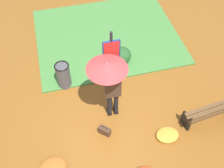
{
  "coord_description": "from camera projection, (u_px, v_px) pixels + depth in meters",
  "views": [
    {
      "loc": [
        0.86,
        3.98,
        6.4
      ],
      "look_at": [
        -0.26,
        -0.45,
        0.85
      ],
      "focal_mm": 44.62,
      "sensor_mm": 36.0,
      "label": 1
    }
  ],
  "objects": [
    {
      "name": "ground_plane",
      "position": [
        107.0,
        118.0,
        7.53
      ],
      "size": [
        18.0,
        18.0,
        0.0
      ],
      "primitive_type": "plane",
      "color": "brown"
    },
    {
      "name": "grass_verge",
      "position": [
        107.0,
        35.0,
        9.65
      ],
      "size": [
        4.8,
        4.0,
        0.05
      ],
      "color": "#47843D",
      "rests_on": "ground_plane"
    },
    {
      "name": "person_with_umbrella",
      "position": [
        110.0,
        77.0,
        6.42
      ],
      "size": [
        0.96,
        0.96,
        2.04
      ],
      "color": "black",
      "rests_on": "ground_plane"
    },
    {
      "name": "info_sign_post",
      "position": [
        111.0,
        59.0,
        6.93
      ],
      "size": [
        0.44,
        0.07,
        2.3
      ],
      "color": "black",
      "rests_on": "ground_plane"
    },
    {
      "name": "handbag",
      "position": [
        105.0,
        131.0,
        7.14
      ],
      "size": [
        0.32,
        0.31,
        0.37
      ],
      "color": "#4C3323",
      "rests_on": "ground_plane"
    },
    {
      "name": "park_bench",
      "position": [
        211.0,
        113.0,
        7.15
      ],
      "size": [
        1.4,
        0.52,
        0.75
      ],
      "color": "black",
      "rests_on": "ground_plane"
    },
    {
      "name": "trash_bin",
      "position": [
        63.0,
        75.0,
        7.95
      ],
      "size": [
        0.42,
        0.42,
        0.83
      ],
      "color": "#4C4C51",
      "rests_on": "ground_plane"
    },
    {
      "name": "shrub_cluster",
      "position": [
        120.0,
        56.0,
        8.7
      ],
      "size": [
        0.65,
        0.59,
        0.53
      ],
      "color": "#285628",
      "rests_on": "ground_plane"
    },
    {
      "name": "leaf_pile_near_person",
      "position": [
        167.0,
        135.0,
        7.13
      ],
      "size": [
        0.59,
        0.47,
        0.13
      ],
      "color": "gold",
      "rests_on": "ground_plane"
    },
    {
      "name": "leaf_pile_by_bench",
      "position": [
        53.0,
        166.0,
        6.59
      ],
      "size": [
        0.64,
        0.51,
        0.14
      ],
      "color": "#A86023",
      "rests_on": "ground_plane"
    }
  ]
}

